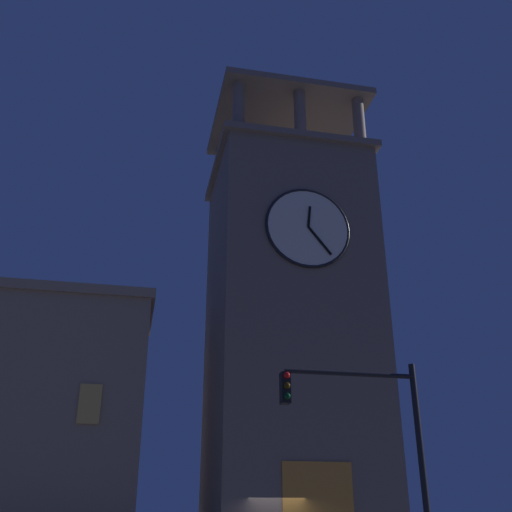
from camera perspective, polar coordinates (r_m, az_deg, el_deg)
name	(u,v)px	position (r m, az deg, el deg)	size (l,w,h in m)	color
clocktower	(290,331)	(33.22, 3.28, -7.14)	(9.09, 8.55, 27.84)	#75665B
traffic_signal_near	(374,432)	(15.24, 11.19, -16.18)	(3.55, 0.41, 5.30)	black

